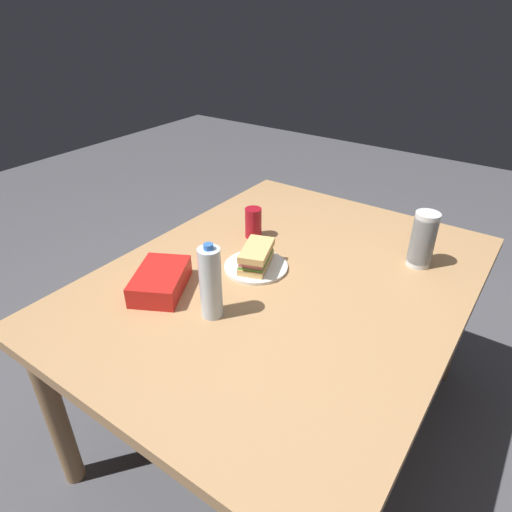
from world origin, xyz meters
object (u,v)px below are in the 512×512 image
paper_plate (256,267)px  plastic_cup_stack (423,240)px  water_bottle_tall (211,283)px  chip_bag (160,281)px  soda_can_red (253,223)px  sandwich (256,256)px  dining_table (284,296)px

paper_plate → plastic_cup_stack: plastic_cup_stack is taller
paper_plate → water_bottle_tall: water_bottle_tall is taller
chip_bag → plastic_cup_stack: plastic_cup_stack is taller
chip_bag → water_bottle_tall: size_ratio=0.94×
soda_can_red → plastic_cup_stack: 0.63m
soda_can_red → chip_bag: bearing=-4.0°
sandwich → plastic_cup_stack: bearing=128.0°
dining_table → chip_bag: chip_bag is taller
dining_table → paper_plate: size_ratio=6.56×
paper_plate → plastic_cup_stack: 0.59m
chip_bag → dining_table: bearing=-72.6°
dining_table → sandwich: sandwich is taller
dining_table → water_bottle_tall: size_ratio=6.04×
chip_bag → water_bottle_tall: (0.00, 0.22, 0.08)m
paper_plate → soda_can_red: size_ratio=1.84×
sandwich → soda_can_red: 0.24m
plastic_cup_stack → paper_plate: bearing=-52.4°
paper_plate → sandwich: sandwich is taller
chip_bag → plastic_cup_stack: 0.91m
dining_table → sandwich: (0.01, -0.11, 0.13)m
water_bottle_tall → soda_can_red: bearing=-158.5°
sandwich → chip_bag: 0.34m
soda_can_red → water_bottle_tall: 0.52m
dining_table → chip_bag: size_ratio=6.42×
dining_table → soda_can_red: 0.35m
dining_table → plastic_cup_stack: size_ratio=7.27×
sandwich → soda_can_red: bearing=-142.2°
water_bottle_tall → plastic_cup_stack: size_ratio=1.20×
soda_can_red → sandwich: bearing=37.8°
paper_plate → sandwich: size_ratio=1.13×
dining_table → plastic_cup_stack: bearing=134.9°
soda_can_red → water_bottle_tall: size_ratio=0.50×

